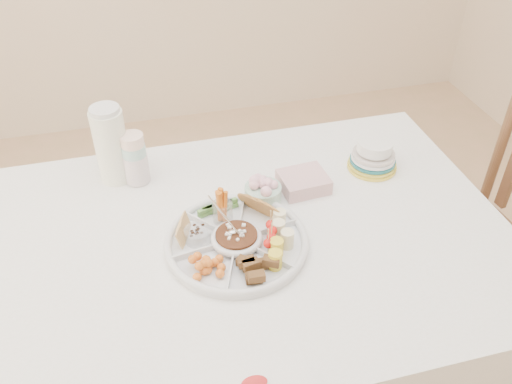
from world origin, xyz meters
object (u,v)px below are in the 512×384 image
object	(u,v)px
dining_table	(241,324)
chair	(475,235)
thermos	(111,144)
plate_stack	(373,155)
party_tray	(237,240)

from	to	relation	value
dining_table	chair	world-z (taller)	chair
thermos	plate_stack	world-z (taller)	thermos
chair	plate_stack	distance (m)	0.48
party_tray	thermos	bearing A→B (deg)	126.50
plate_stack	party_tray	bearing A→B (deg)	-154.17
thermos	plate_stack	size ratio (longest dim) A/B	1.62
chair	thermos	bearing A→B (deg)	160.06
chair	thermos	xyz separation A→B (m)	(-1.14, 0.31, 0.36)
dining_table	thermos	size ratio (longest dim) A/B	5.94
chair	thermos	size ratio (longest dim) A/B	4.09
chair	party_tray	size ratio (longest dim) A/B	2.75
party_tray	plate_stack	distance (m)	0.56
party_tray	dining_table	bearing A→B (deg)	69.20
thermos	plate_stack	bearing A→B (deg)	-10.86
party_tray	thermos	distance (m)	0.50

